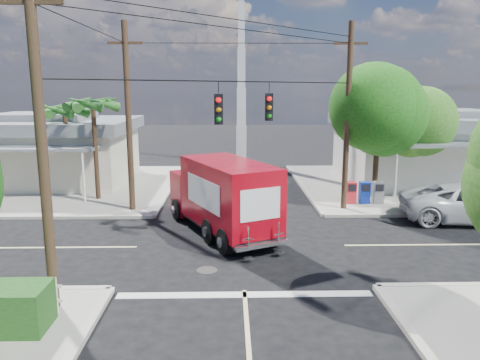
{
  "coord_description": "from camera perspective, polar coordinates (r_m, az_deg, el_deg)",
  "views": [
    {
      "loc": [
        -0.42,
        -17.12,
        5.97
      ],
      "look_at": [
        0.0,
        2.0,
        2.2
      ],
      "focal_mm": 35.0,
      "sensor_mm": 36.0,
      "label": 1
    }
  ],
  "objects": [
    {
      "name": "ground",
      "position": [
        18.14,
        0.14,
        -8.07
      ],
      "size": [
        120.0,
        120.0,
        0.0
      ],
      "primitive_type": "plane",
      "color": "black",
      "rests_on": "ground"
    },
    {
      "name": "sidewalk_ne",
      "position": [
        30.76,
        20.32,
        -0.61
      ],
      "size": [
        14.12,
        14.12,
        0.14
      ],
      "color": "#A19C91",
      "rests_on": "ground"
    },
    {
      "name": "sidewalk_nw",
      "position": [
        30.47,
        -21.31,
        -0.79
      ],
      "size": [
        14.12,
        14.12,
        0.14
      ],
      "color": "#A19C91",
      "rests_on": "ground"
    },
    {
      "name": "road_markings",
      "position": [
        16.75,
        0.26,
        -9.71
      ],
      "size": [
        32.0,
        32.0,
        0.01
      ],
      "color": "beige",
      "rests_on": "ground"
    },
    {
      "name": "building_ne",
      "position": [
        32.03,
        22.59,
        3.76
      ],
      "size": [
        11.8,
        10.2,
        4.5
      ],
      "color": "silver",
      "rests_on": "sidewalk_ne"
    },
    {
      "name": "building_nw",
      "position": [
        31.99,
        -22.52,
        3.57
      ],
      "size": [
        10.8,
        10.2,
        4.3
      ],
      "color": "beige",
      "rests_on": "sidewalk_nw"
    },
    {
      "name": "radio_tower",
      "position": [
        37.13,
        0.17,
        10.65
      ],
      "size": [
        0.8,
        0.8,
        17.0
      ],
      "color": "silver",
      "rests_on": "ground"
    },
    {
      "name": "tree_ne_front",
      "position": [
        25.09,
        16.61,
        7.95
      ],
      "size": [
        4.21,
        4.14,
        6.66
      ],
      "color": "#422D1C",
      "rests_on": "sidewalk_ne"
    },
    {
      "name": "tree_ne_back",
      "position": [
        28.07,
        20.27,
        6.83
      ],
      "size": [
        3.77,
        3.66,
        5.82
      ],
      "color": "#422D1C",
      "rests_on": "sidewalk_ne"
    },
    {
      "name": "palm_nw_front",
      "position": [
        25.63,
        -17.49,
        8.57
      ],
      "size": [
        3.01,
        3.08,
        5.59
      ],
      "color": "#422D1C",
      "rests_on": "sidewalk_nw"
    },
    {
      "name": "palm_nw_back",
      "position": [
        27.68,
        -20.6,
        7.76
      ],
      "size": [
        3.01,
        3.08,
        5.19
      ],
      "color": "#422D1C",
      "rests_on": "sidewalk_nw"
    },
    {
      "name": "utility_poles",
      "position": [
        18.8,
        -4.84,
        7.16
      ],
      "size": [
        12.0,
        10.68,
        9.0
      ],
      "color": "#473321",
      "rests_on": "ground"
    },
    {
      "name": "vending_boxes",
      "position": [
        24.89,
        14.92,
        -1.48
      ],
      "size": [
        1.9,
        0.5,
        1.1
      ],
      "color": "red",
      "rests_on": "sidewalk_ne"
    },
    {
      "name": "delivery_truck",
      "position": [
        19.37,
        -2.2,
        -1.97
      ],
      "size": [
        4.97,
        7.36,
        3.1
      ],
      "color": "black",
      "rests_on": "ground"
    },
    {
      "name": "parked_car",
      "position": [
        23.53,
        26.38,
        -2.6
      ],
      "size": [
        6.46,
        3.67,
        1.7
      ],
      "primitive_type": "imported",
      "rotation": [
        0.0,
        0.0,
        1.43
      ],
      "color": "silver",
      "rests_on": "ground"
    }
  ]
}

